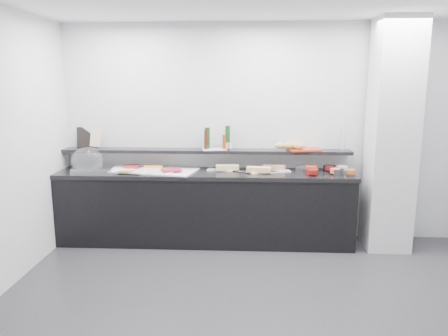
{
  "coord_description": "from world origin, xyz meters",
  "views": [
    {
      "loc": [
        -0.19,
        -3.5,
        2.0
      ],
      "look_at": [
        -0.45,
        1.45,
        1.0
      ],
      "focal_mm": 35.0,
      "sensor_mm": 36.0,
      "label": 1
    }
  ],
  "objects_px": {
    "bread_tray": "(304,149)",
    "carafe": "(343,139)",
    "condiment_tray": "(214,149)",
    "framed_print": "(85,137)",
    "sandwich_plate_mid": "(263,172)",
    "cloche_base": "(94,169)"
  },
  "relations": [
    {
      "from": "sandwich_plate_mid",
      "to": "framed_print",
      "type": "xyz_separation_m",
      "value": [
        -2.29,
        0.27,
        0.37
      ]
    },
    {
      "from": "cloche_base",
      "to": "condiment_tray",
      "type": "xyz_separation_m",
      "value": [
        1.49,
        0.12,
        0.24
      ]
    },
    {
      "from": "sandwich_plate_mid",
      "to": "carafe",
      "type": "relative_size",
      "value": 1.2
    },
    {
      "from": "condiment_tray",
      "to": "sandwich_plate_mid",
      "type": "bearing_deg",
      "value": -26.18
    },
    {
      "from": "sandwich_plate_mid",
      "to": "condiment_tray",
      "type": "distance_m",
      "value": 0.67
    },
    {
      "from": "cloche_base",
      "to": "carafe",
      "type": "height_order",
      "value": "carafe"
    },
    {
      "from": "condiment_tray",
      "to": "carafe",
      "type": "height_order",
      "value": "carafe"
    },
    {
      "from": "sandwich_plate_mid",
      "to": "condiment_tray",
      "type": "bearing_deg",
      "value": 145.32
    },
    {
      "from": "sandwich_plate_mid",
      "to": "carafe",
      "type": "bearing_deg",
      "value": -14.72
    },
    {
      "from": "condiment_tray",
      "to": "framed_print",
      "type": "bearing_deg",
      "value": 162.07
    },
    {
      "from": "framed_print",
      "to": "carafe",
      "type": "relative_size",
      "value": 0.87
    },
    {
      "from": "framed_print",
      "to": "carafe",
      "type": "bearing_deg",
      "value": -11.42
    },
    {
      "from": "bread_tray",
      "to": "carafe",
      "type": "distance_m",
      "value": 0.48
    },
    {
      "from": "cloche_base",
      "to": "framed_print",
      "type": "bearing_deg",
      "value": 122.72
    },
    {
      "from": "bread_tray",
      "to": "carafe",
      "type": "height_order",
      "value": "carafe"
    },
    {
      "from": "condiment_tray",
      "to": "cloche_base",
      "type": "bearing_deg",
      "value": 171.19
    },
    {
      "from": "bread_tray",
      "to": "framed_print",
      "type": "bearing_deg",
      "value": 164.88
    },
    {
      "from": "sandwich_plate_mid",
      "to": "bread_tray",
      "type": "xyz_separation_m",
      "value": [
        0.5,
        0.15,
        0.25
      ]
    },
    {
      "from": "framed_print",
      "to": "condiment_tray",
      "type": "distance_m",
      "value": 1.69
    },
    {
      "from": "carafe",
      "to": "framed_print",
      "type": "bearing_deg",
      "value": 177.35
    },
    {
      "from": "cloche_base",
      "to": "sandwich_plate_mid",
      "type": "bearing_deg",
      "value": -4.65
    },
    {
      "from": "sandwich_plate_mid",
      "to": "bread_tray",
      "type": "height_order",
      "value": "bread_tray"
    }
  ]
}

